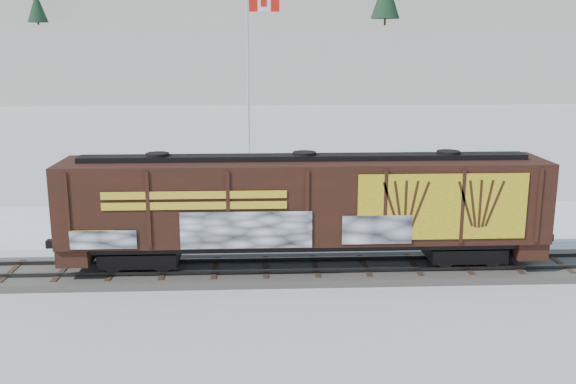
{
  "coord_description": "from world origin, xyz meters",
  "views": [
    {
      "loc": [
        -0.24,
        -24.38,
        8.92
      ],
      "look_at": [
        1.04,
        3.0,
        2.68
      ],
      "focal_mm": 40.0,
      "sensor_mm": 36.0,
      "label": 1
    }
  ],
  "objects_px": {
    "hopper_railcar": "(304,203)",
    "car_silver": "(155,216)",
    "car_white": "(295,208)",
    "car_dark": "(413,216)",
    "flagpole": "(251,122)"
  },
  "relations": [
    {
      "from": "car_silver",
      "to": "car_dark",
      "type": "xyz_separation_m",
      "value": [
        12.75,
        -0.46,
        -0.03
      ]
    },
    {
      "from": "car_white",
      "to": "car_dark",
      "type": "bearing_deg",
      "value": -97.22
    },
    {
      "from": "hopper_railcar",
      "to": "car_silver",
      "type": "xyz_separation_m",
      "value": [
        -6.91,
        6.51,
        -2.17
      ]
    },
    {
      "from": "hopper_railcar",
      "to": "car_silver",
      "type": "height_order",
      "value": "hopper_railcar"
    },
    {
      "from": "car_dark",
      "to": "car_white",
      "type": "bearing_deg",
      "value": 79.54
    },
    {
      "from": "hopper_railcar",
      "to": "flagpole",
      "type": "xyz_separation_m",
      "value": [
        -2.23,
        13.78,
        1.6
      ]
    },
    {
      "from": "car_white",
      "to": "car_dark",
      "type": "distance_m",
      "value": 5.99
    },
    {
      "from": "car_silver",
      "to": "hopper_railcar",
      "type": "bearing_deg",
      "value": -131.47
    },
    {
      "from": "flagpole",
      "to": "car_silver",
      "type": "relative_size",
      "value": 2.97
    },
    {
      "from": "car_silver",
      "to": "car_white",
      "type": "relative_size",
      "value": 0.88
    },
    {
      "from": "car_silver",
      "to": "car_dark",
      "type": "height_order",
      "value": "car_silver"
    },
    {
      "from": "flagpole",
      "to": "car_dark",
      "type": "bearing_deg",
      "value": -43.77
    },
    {
      "from": "car_silver",
      "to": "car_white",
      "type": "bearing_deg",
      "value": -79.12
    },
    {
      "from": "car_silver",
      "to": "car_dark",
      "type": "bearing_deg",
      "value": -90.23
    },
    {
      "from": "hopper_railcar",
      "to": "car_white",
      "type": "xyz_separation_m",
      "value": [
        0.07,
        7.62,
        -2.1
      ]
    }
  ]
}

